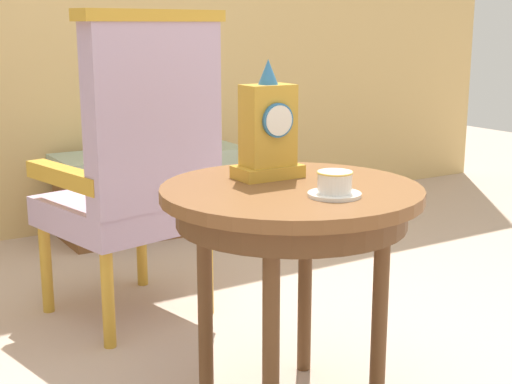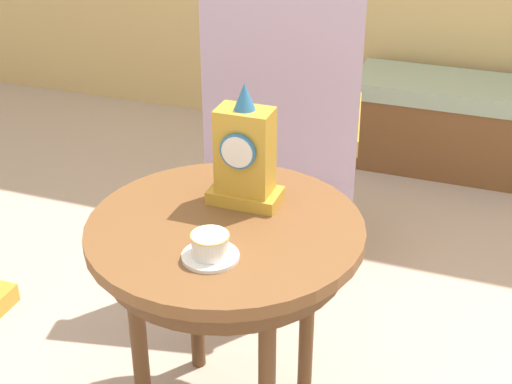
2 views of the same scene
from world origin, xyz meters
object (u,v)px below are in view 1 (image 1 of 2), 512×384
Objects in this scene: side_table at (291,214)px; mantel_clock at (268,131)px; armchair at (138,166)px; teacup_left at (335,185)px; window_bench at (152,191)px.

mantel_clock is at bearing 87.19° from side_table.
mantel_clock is at bearing -80.64° from armchair.
teacup_left is 0.12× the size of armchair.
window_bench is at bearing 79.46° from teacup_left.
window_bench is at bearing 64.60° from armchair.
teacup_left is at bearing -82.17° from armchair.
armchair reaches higher than mantel_clock.
window_bench is at bearing 77.86° from side_table.
mantel_clock is 1.92m from window_bench.
armchair is (-0.11, 0.82, 0.01)m from side_table.
teacup_left is 2.16m from window_bench.
armchair is at bearing 97.83° from teacup_left.
teacup_left is 0.99m from armchair.
teacup_left is at bearing -85.94° from mantel_clock.
window_bench is at bearing 77.21° from mantel_clock.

